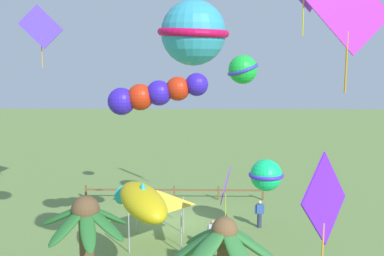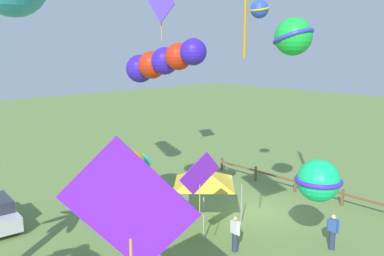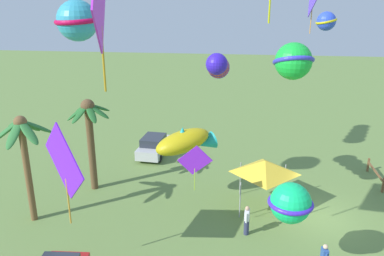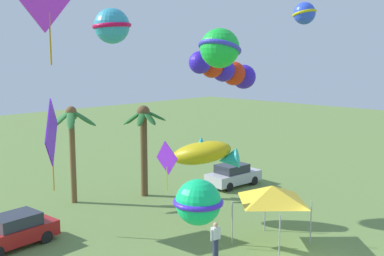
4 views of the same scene
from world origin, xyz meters
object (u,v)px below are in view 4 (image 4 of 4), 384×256
at_px(kite_tube_5, 226,71).
at_px(kite_diamond_2, 167,159).
at_px(parked_car_0, 233,175).
at_px(kite_ball_7, 220,48).
at_px(kite_ball_1, 112,26).
at_px(palm_tree_1, 72,130).
at_px(kite_ball_10, 304,13).
at_px(spectator_1, 216,239).
at_px(festival_tent, 272,194).
at_px(kite_diamond_8, 52,134).
at_px(kite_ball_9, 198,202).
at_px(palm_tree_0, 144,131).
at_px(kite_fish_6, 205,153).
at_px(parked_car_1, 14,231).

bearing_deg(kite_tube_5, kite_diamond_2, 165.42).
bearing_deg(parked_car_0, kite_diamond_2, -157.30).
distance_m(kite_tube_5, kite_ball_7, 5.35).
bearing_deg(kite_ball_1, kite_diamond_2, -103.08).
xyz_separation_m(palm_tree_1, kite_ball_10, (1.44, -14.45, 5.95)).
xyz_separation_m(spectator_1, festival_tent, (2.87, -0.95, 1.65)).
bearing_deg(kite_diamond_8, festival_tent, -53.81).
bearing_deg(kite_ball_9, palm_tree_0, 58.38).
xyz_separation_m(palm_tree_0, kite_tube_5, (-1.23, -7.60, 3.91)).
relative_size(kite_diamond_2, kite_fish_6, 0.62).
distance_m(spectator_1, kite_ball_9, 4.22).
distance_m(kite_ball_1, kite_fish_6, 8.50).
relative_size(spectator_1, kite_ball_7, 0.83).
xyz_separation_m(kite_ball_1, kite_ball_7, (-2.34, -9.67, -1.31)).
xyz_separation_m(festival_tent, kite_diamond_2, (-3.34, 3.53, 1.63)).
bearing_deg(kite_ball_1, kite_ball_9, -110.47).
relative_size(kite_ball_1, kite_ball_10, 2.94).
height_order(parked_car_1, festival_tent, festival_tent).
relative_size(palm_tree_0, parked_car_0, 1.42).
height_order(palm_tree_0, kite_diamond_8, kite_diamond_8).
relative_size(spectator_1, kite_tube_5, 0.36).
bearing_deg(kite_ball_1, festival_tent, -77.57).
relative_size(kite_ball_7, kite_ball_9, 0.81).
bearing_deg(kite_ball_7, kite_ball_10, -29.44).
bearing_deg(palm_tree_0, kite_fish_6, -97.77).
relative_size(kite_diamond_2, kite_diamond_8, 0.53).
relative_size(kite_ball_1, kite_ball_9, 1.26).
bearing_deg(parked_car_1, kite_diamond_2, -44.16).
bearing_deg(parked_car_0, parked_car_1, 177.22).
height_order(festival_tent, kite_ball_10, kite_ball_10).
height_order(kite_diamond_2, kite_tube_5, kite_tube_5).
bearing_deg(spectator_1, kite_ball_7, -136.28).
bearing_deg(kite_diamond_8, parked_car_1, -177.93).
relative_size(kite_ball_1, kite_ball_7, 1.55).
relative_size(palm_tree_1, kite_ball_10, 5.82).
distance_m(parked_car_0, kite_ball_1, 13.05).
distance_m(palm_tree_1, kite_ball_1, 6.73).
relative_size(kite_ball_1, kite_diamond_8, 0.65).
distance_m(palm_tree_1, spectator_1, 11.89).
bearing_deg(kite_diamond_2, kite_ball_1, 76.92).
relative_size(palm_tree_1, kite_ball_1, 1.98).
bearing_deg(palm_tree_0, kite_tube_5, -99.21).
height_order(palm_tree_1, parked_car_1, palm_tree_1).
height_order(kite_ball_1, kite_diamond_2, kite_ball_1).
xyz_separation_m(parked_car_0, kite_ball_10, (-8.07, -9.90, 9.62)).
xyz_separation_m(palm_tree_0, spectator_1, (-3.91, -9.35, -3.31)).
xyz_separation_m(parked_car_1, kite_tube_5, (8.24, -5.76, 7.28)).
bearing_deg(kite_diamond_2, kite_ball_10, -70.94).
distance_m(festival_tent, kite_fish_6, 4.59).
height_order(spectator_1, kite_diamond_8, kite_diamond_8).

